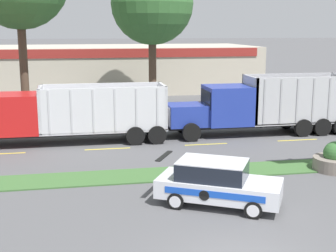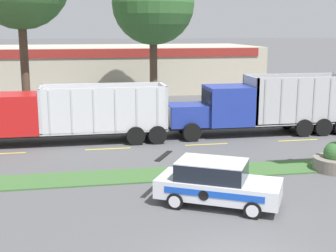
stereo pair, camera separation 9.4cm
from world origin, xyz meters
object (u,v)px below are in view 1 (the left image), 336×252
object	(u,v)px
dump_truck_lead	(37,117)
rally_car	(217,183)
dump_truck_trail	(246,109)
stone_planter	(335,160)

from	to	relation	value
dump_truck_lead	rally_car	xyz separation A→B (m)	(7.11, -10.55, -0.68)
dump_truck_trail	rally_car	world-z (taller)	dump_truck_trail
rally_car	dump_truck_lead	bearing A→B (deg)	123.98
dump_truck_lead	stone_planter	size ratio (longest dim) A/B	6.40
dump_truck_trail	stone_planter	size ratio (longest dim) A/B	5.77
dump_truck_lead	dump_truck_trail	size ratio (longest dim) A/B	1.11
dump_truck_lead	rally_car	distance (m)	12.74
stone_planter	rally_car	bearing A→B (deg)	-154.48
dump_truck_trail	stone_planter	bearing A→B (deg)	-79.51
dump_truck_trail	rally_car	bearing A→B (deg)	-114.76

